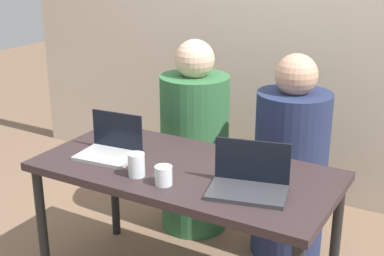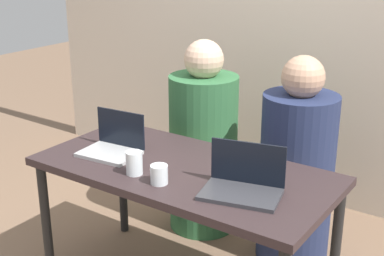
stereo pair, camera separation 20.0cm
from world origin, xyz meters
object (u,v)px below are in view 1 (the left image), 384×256
Objects in this scene: water_glass_left at (136,166)px; laptop_front_right at (249,181)px; person_on_right at (290,169)px; laptop_front_left at (111,147)px; water_glass_center at (164,177)px; person_on_left at (195,147)px.

laptop_front_right is at bearing 12.20° from water_glass_left.
person_on_right reaches higher than water_glass_left.
person_on_right is at bearing 61.68° from water_glass_left.
water_glass_left is (0.26, -0.14, 0.00)m from laptop_front_left.
water_glass_left is at bearing 174.14° from water_glass_center.
water_glass_left is at bearing 106.50° from person_on_left.
laptop_front_left is 0.81× the size of laptop_front_right.
laptop_front_right reaches higher than laptop_front_left.
laptop_front_right is 0.38m from water_glass_center.
water_glass_left is (-0.16, 0.02, 0.01)m from water_glass_center.
person_on_left is at bearing 101.18° from water_glass_left.
water_glass_center is at bearing 116.02° from person_on_left.
person_on_left reaches higher than water_glass_left.
person_on_right is at bearing 81.18° from laptop_front_right.
laptop_front_right is (0.78, -0.03, 0.00)m from laptop_front_left.
laptop_front_left is at bearing 151.45° from water_glass_left.
water_glass_left is at bearing -33.60° from laptop_front_left.
water_glass_center is (-0.36, -0.13, -0.01)m from laptop_front_right.
laptop_front_right is 3.40× the size of water_glass_left.
person_on_left reaches higher than person_on_right.
laptop_front_right is (0.06, -0.74, 0.23)m from person_on_right.
person_on_right reaches higher than laptop_front_right.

